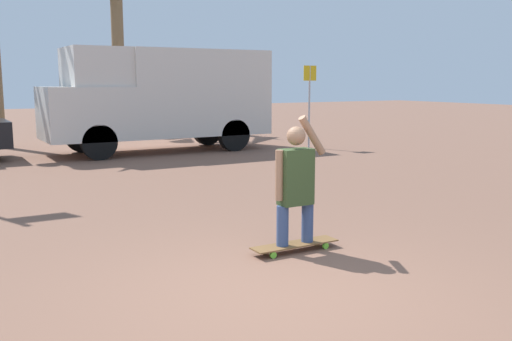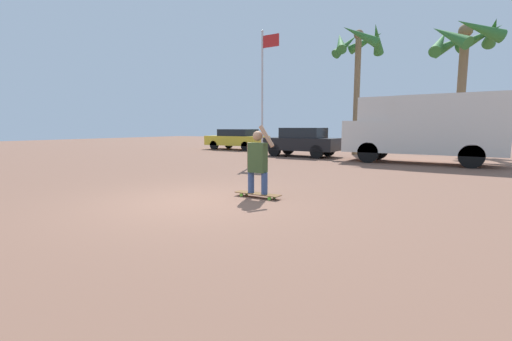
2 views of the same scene
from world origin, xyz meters
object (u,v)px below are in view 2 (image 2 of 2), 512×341
(skateboard, at_px, (258,194))
(parked_car_black, at_px, (302,141))
(palm_tree_near_van, at_px, (465,45))
(parked_car_yellow, at_px, (237,139))
(flagpole, at_px, (264,88))
(person_skateboarder, at_px, (258,159))
(palm_tree_center_background, at_px, (358,51))
(camper_van, at_px, (424,127))

(skateboard, height_order, parked_car_black, parked_car_black)
(skateboard, distance_m, palm_tree_near_van, 18.78)
(parked_car_yellow, height_order, flagpole, flagpole)
(person_skateboarder, relative_size, parked_car_yellow, 0.35)
(parked_car_black, xyz_separation_m, palm_tree_center_background, (1.96, 2.85, 4.96))
(parked_car_yellow, bearing_deg, skateboard, -52.71)
(parked_car_black, distance_m, palm_tree_center_background, 6.05)
(camper_van, xyz_separation_m, parked_car_yellow, (-12.21, 3.27, -0.82))
(skateboard, distance_m, parked_car_black, 11.18)
(camper_van, relative_size, palm_tree_center_background, 0.88)
(parked_car_black, bearing_deg, palm_tree_near_van, 45.07)
(flagpole, bearing_deg, person_skateboarder, -59.54)
(person_skateboarder, height_order, parked_car_yellow, person_skateboarder)
(person_skateboarder, height_order, flagpole, flagpole)
(parked_car_yellow, bearing_deg, palm_tree_near_van, 17.79)
(skateboard, height_order, parked_car_yellow, parked_car_yellow)
(palm_tree_center_background, bearing_deg, palm_tree_near_van, 39.56)
(palm_tree_center_background, bearing_deg, camper_van, -40.39)
(camper_van, height_order, parked_car_black, camper_van)
(skateboard, height_order, camper_van, camper_van)
(camper_van, distance_m, palm_tree_near_van, 8.90)
(camper_van, bearing_deg, skateboard, -102.17)
(skateboard, relative_size, parked_car_black, 0.28)
(person_skateboarder, bearing_deg, palm_tree_near_van, 79.78)
(person_skateboarder, distance_m, parked_car_yellow, 16.61)
(skateboard, height_order, palm_tree_center_background, palm_tree_center_background)
(parked_car_yellow, bearing_deg, camper_van, -14.99)
(palm_tree_near_van, relative_size, palm_tree_center_background, 1.08)
(palm_tree_near_van, bearing_deg, parked_car_yellow, -162.21)
(skateboard, distance_m, palm_tree_center_background, 14.62)
(person_skateboarder, bearing_deg, parked_car_black, 109.92)
(person_skateboarder, distance_m, camper_van, 10.20)
(skateboard, relative_size, palm_tree_near_van, 0.14)
(parked_car_yellow, xyz_separation_m, palm_tree_near_van, (13.21, 4.24, 5.50))
(skateboard, bearing_deg, parked_car_yellow, 127.29)
(skateboard, bearing_deg, parked_car_black, 109.93)
(skateboard, bearing_deg, camper_van, 77.83)
(camper_van, relative_size, parked_car_black, 1.59)
(palm_tree_near_van, xyz_separation_m, flagpole, (-7.47, -10.11, -2.89))
(camper_van, distance_m, flagpole, 7.19)
(palm_tree_center_background, bearing_deg, skateboard, -82.15)
(parked_car_yellow, bearing_deg, person_skateboarder, -52.72)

